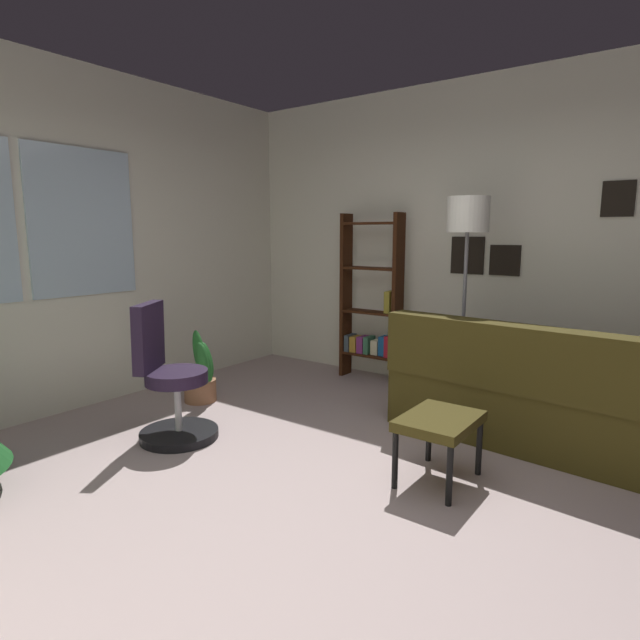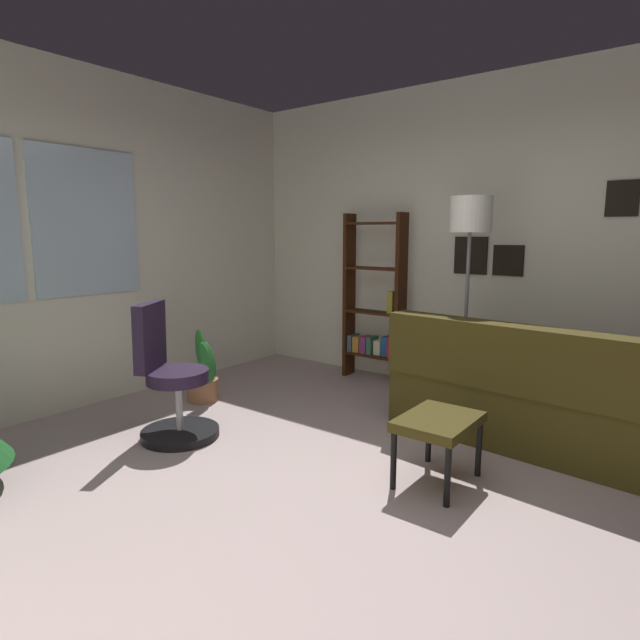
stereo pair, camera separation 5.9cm
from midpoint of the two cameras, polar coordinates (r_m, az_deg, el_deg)
name	(u,v)px [view 1 (the left image)]	position (r m, az deg, el deg)	size (l,w,h in m)	color
ground_plane	(344,511)	(3.06, 2.02, -20.29)	(4.89, 5.40, 0.10)	#AD9896
wall_back_with_windows	(64,239)	(4.77, -26.66, 7.95)	(4.89, 0.12, 2.84)	silver
wall_right_with_frames	(501,239)	(4.93, 18.96, 8.38)	(0.12, 5.40, 2.84)	silver
couch	(554,398)	(4.10, 23.93, -7.80)	(1.61, 2.07, 0.88)	#3B3211
footstool	(439,425)	(3.20, 12.47, -11.23)	(0.52, 0.39, 0.41)	#3B3211
office_chair	(170,387)	(3.90, -16.63, -7.05)	(0.57, 0.58, 0.99)	black
bookshelf	(371,308)	(5.22, 5.34, 1.32)	(0.18, 0.64, 1.67)	#35190B
floor_lamp	(467,232)	(4.36, 15.52, 9.26)	(0.33, 0.33, 1.76)	slate
potted_plant	(202,376)	(4.70, -13.23, -5.96)	(0.30, 0.40, 0.64)	#936042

